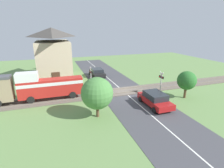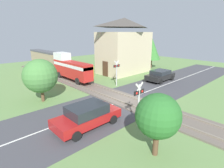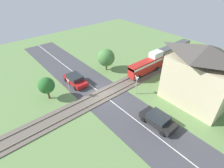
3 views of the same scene
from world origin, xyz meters
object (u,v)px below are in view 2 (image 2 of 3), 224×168
car_far_side (160,75)px  crossing_signal_west_approach (139,99)px  train (56,63)px  station_building (124,47)px  crossing_signal_east_approach (117,70)px  car_near_crossing (87,115)px  pedestrian_by_station (93,71)px

car_far_side → crossing_signal_west_approach: crossing_signal_west_approach is taller
train → crossing_signal_west_approach: size_ratio=5.15×
car_far_side → station_building: station_building is taller
crossing_signal_east_approach → station_building: station_building is taller
car_near_crossing → pedestrian_by_station: bearing=51.3°
crossing_signal_west_approach → train: bearing=81.0°
crossing_signal_east_approach → train: bearing=105.8°
train → crossing_signal_east_approach: (2.67, -9.42, 0.03)m
crossing_signal_west_approach → station_building: (11.28, 11.77, 1.96)m
car_near_crossing → car_far_side: size_ratio=1.07×
station_building → pedestrian_by_station: 6.11m
station_building → pedestrian_by_station: bearing=169.0°
car_near_crossing → crossing_signal_west_approach: bearing=-43.0°
car_far_side → pedestrian_by_station: (-4.80, 7.68, 0.07)m
car_far_side → crossing_signal_east_approach: 6.09m
car_near_crossing → station_building: (13.67, 9.54, 3.09)m
car_near_crossing → crossing_signal_east_approach: bearing=33.5°
car_near_crossing → train: bearing=70.8°
train → station_building: bearing=-30.1°
train → car_near_crossing: bearing=-109.2°
crossing_signal_west_approach → station_building: station_building is taller
crossing_signal_west_approach → crossing_signal_east_approach: (5.34, 7.34, 0.00)m
crossing_signal_west_approach → pedestrian_by_station: 14.20m
train → crossing_signal_east_approach: size_ratio=5.15×
car_near_crossing → station_building: station_building is taller
pedestrian_by_station → crossing_signal_east_approach: bearing=-97.8°
crossing_signal_east_approach → car_far_side: bearing=-21.9°
station_building → car_near_crossing: bearing=-145.1°
crossing_signal_west_approach → crossing_signal_east_approach: 9.08m
car_near_crossing → crossing_signal_west_approach: size_ratio=1.49×
car_near_crossing → station_building: bearing=34.9°
pedestrian_by_station → station_building: bearing=-11.0°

